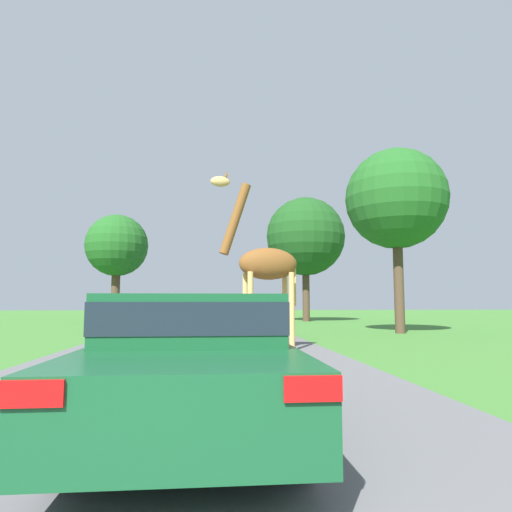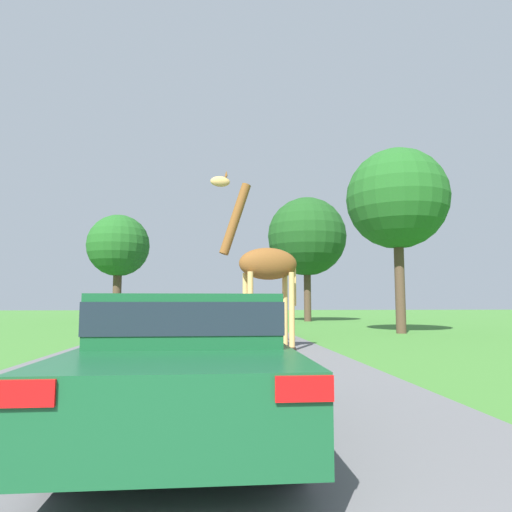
{
  "view_description": "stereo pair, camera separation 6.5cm",
  "coord_description": "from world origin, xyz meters",
  "views": [
    {
      "loc": [
        0.4,
        -0.42,
        1.33
      ],
      "look_at": [
        1.63,
        12.47,
        2.65
      ],
      "focal_mm": 32.0,
      "sensor_mm": 36.0,
      "label": 1
    },
    {
      "loc": [
        0.46,
        -0.42,
        1.33
      ],
      "look_at": [
        1.63,
        12.47,
        2.65
      ],
      "focal_mm": 32.0,
      "sensor_mm": 36.0,
      "label": 2
    }
  ],
  "objects": [
    {
      "name": "tree_right_cluster",
      "position": [
        8.52,
        18.84,
        5.9
      ],
      "size": [
        4.47,
        4.47,
        8.17
      ],
      "color": "#4C3828",
      "rests_on": "ground"
    },
    {
      "name": "road",
      "position": [
        0.0,
        30.0,
        0.0
      ],
      "size": [
        7.43,
        120.0,
        0.0
      ],
      "color": "#5B5B5E",
      "rests_on": "ground"
    },
    {
      "name": "giraffe_near_road",
      "position": [
        1.86,
        12.45,
        2.4
      ],
      "size": [
        2.58,
        1.01,
        5.05
      ],
      "rotation": [
        0.0,
        0.0,
        1.72
      ],
      "color": "tan",
      "rests_on": "ground"
    },
    {
      "name": "tree_left_edge",
      "position": [
        7.05,
        31.63,
        6.04
      ],
      "size": [
        5.64,
        5.64,
        8.88
      ],
      "color": "#4C3828",
      "rests_on": "ground"
    },
    {
      "name": "car_lead_maroon",
      "position": [
        0.2,
        4.7,
        0.76
      ],
      "size": [
        1.94,
        4.82,
        1.41
      ],
      "color": "#144C28",
      "rests_on": "ground"
    },
    {
      "name": "car_queue_left",
      "position": [
        -1.6,
        29.85,
        0.75
      ],
      "size": [
        1.98,
        4.63,
        1.39
      ],
      "color": "navy",
      "rests_on": "ground"
    },
    {
      "name": "car_verge_right",
      "position": [
        -2.52,
        20.81,
        0.76
      ],
      "size": [
        1.77,
        4.28,
        1.41
      ],
      "color": "#561914",
      "rests_on": "ground"
    },
    {
      "name": "car_far_ahead",
      "position": [
        1.29,
        24.3,
        0.76
      ],
      "size": [
        1.89,
        4.04,
        1.43
      ],
      "color": "silver",
      "rests_on": "ground"
    },
    {
      "name": "tree_centre_back",
      "position": [
        -6.21,
        31.62,
        5.2
      ],
      "size": [
        4.26,
        4.26,
        7.39
      ],
      "color": "#4C3828",
      "rests_on": "ground"
    },
    {
      "name": "car_queue_right",
      "position": [
        1.78,
        17.34,
        0.74
      ],
      "size": [
        1.73,
        4.36,
        1.39
      ],
      "color": "maroon",
      "rests_on": "ground"
    }
  ]
}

